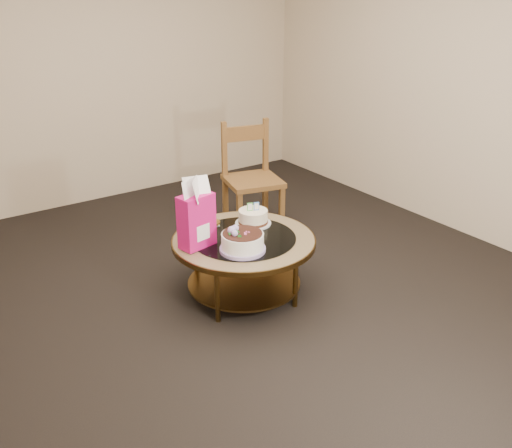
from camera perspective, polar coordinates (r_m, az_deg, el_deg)
ground at (r=4.23m, az=-1.18°, el=-6.98°), size 5.00×5.00×0.00m
room_walls at (r=3.69m, az=-1.39°, el=14.06°), size 4.52×5.02×2.61m
coffee_table at (r=4.06m, az=-1.23°, el=-2.38°), size 1.02×1.02×0.46m
decorated_cake at (r=3.81m, az=-1.38°, el=-1.88°), size 0.31×0.31×0.18m
cream_cake at (r=4.22m, az=-0.29°, el=0.68°), size 0.27×0.27×0.17m
gift_bag at (r=3.82m, az=-6.00°, el=1.03°), size 0.26×0.21×0.48m
pillar_candle at (r=4.23m, az=-4.51°, el=0.35°), size 0.14×0.14×0.10m
dining_chair at (r=5.07m, az=-0.48°, el=4.60°), size 0.55×0.55×0.99m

